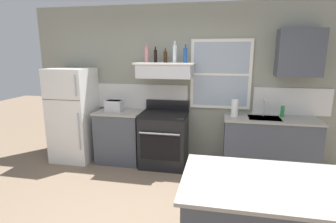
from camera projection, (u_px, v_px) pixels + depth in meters
back_wall at (184, 85)px, 4.60m from camera, size 5.40×0.11×2.70m
refrigerator at (74, 115)px, 4.72m from camera, size 0.70×0.72×1.64m
counter_left_of_stove at (121, 136)px, 4.69m from camera, size 0.79×0.63×0.91m
toaster at (114, 106)px, 4.57m from camera, size 0.30×0.20×0.19m
stove_range at (164, 139)px, 4.50m from camera, size 0.76×0.69×1.09m
range_hood_shelf at (165, 70)px, 4.34m from camera, size 0.96×0.52×0.24m
bottle_rose_pink at (147, 54)px, 4.38m from camera, size 0.07×0.07×0.31m
bottle_balsamic_dark at (155, 56)px, 4.34m from camera, size 0.06×0.06×0.25m
bottle_brown_stout at (165, 57)px, 4.34m from camera, size 0.06×0.06×0.22m
bottle_clear_tall at (175, 54)px, 4.23m from camera, size 0.06×0.06×0.34m
bottle_blue_liqueur at (185, 55)px, 4.19m from camera, size 0.07×0.07×0.29m
counter_right_with_sink at (269, 145)px, 4.22m from camera, size 1.43×0.63×0.91m
sink_faucet at (264, 105)px, 4.19m from camera, size 0.03×0.17×0.28m
paper_towel_roll at (235, 108)px, 4.19m from camera, size 0.11×0.11×0.27m
dish_soap_bottle at (282, 111)px, 4.16m from camera, size 0.06×0.06×0.18m
upper_cabinet_right at (300, 53)px, 3.97m from camera, size 0.64×0.32×0.70m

